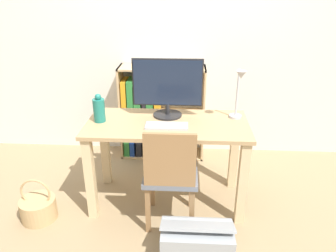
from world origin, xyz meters
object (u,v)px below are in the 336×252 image
Objects in this scene: vase at (99,109)px; bookshelf at (147,113)px; monitor at (168,86)px; keyboard at (166,126)px; desk_lamp at (239,90)px; basket at (38,208)px; storage_box at (197,242)px; chair at (171,173)px.

bookshelf reaches higher than vase.
monitor reaches higher than vase.
vase is 0.93m from bookshelf.
bookshelf is at bearing 106.00° from keyboard.
desk_lamp is 1.83m from basket.
storage_box is (0.50, -1.46, -0.36)m from bookshelf.
monitor reaches higher than chair.
vase reaches higher than storage_box.
bookshelf is at bearing 108.90° from storage_box.
desk_lamp is 0.42× the size of bookshelf.
desk_lamp is at bearing 14.07° from basket.
vase is 0.23× the size of bookshelf.
monitor is 0.57m from vase.
basket is 1.29m from storage_box.
monitor is 0.58× the size of bookshelf.
bookshelf reaches higher than basket.
chair is (0.05, -0.45, -0.53)m from monitor.
monitor reaches higher than basket.
chair is 0.86× the size of bookshelf.
desk_lamp reaches higher than keyboard.
monitor is at bearing 107.21° from storage_box.
basket is at bearing -123.63° from bookshelf.
monitor is 1.42m from basket.
chair is 1.11m from basket.
vase is at bearing 170.89° from keyboard.
desk_lamp is at bearing 66.91° from storage_box.
chair reaches higher than keyboard.
keyboard is at bearing 95.34° from chair.
desk_lamp is 0.49× the size of chair.
keyboard is 0.33× the size of bookshelf.
keyboard is at bearing -89.22° from monitor.
desk_lamp is 0.83m from chair.
monitor is 0.88m from bookshelf.
bookshelf is 2.68× the size of basket.
monitor reaches higher than desk_lamp.
chair is at bearing -78.53° from keyboard.
desk_lamp is at bearing 31.58° from chair.
monitor reaches higher than storage_box.
keyboard is at bearing 113.36° from storage_box.
vase is at bearing 140.20° from storage_box.
chair reaches higher than basket.
desk_lamp reaches higher than basket.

